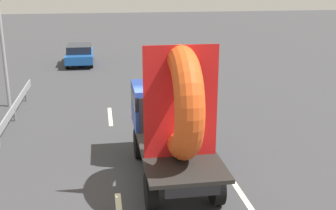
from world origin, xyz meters
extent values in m
plane|color=#38383A|center=(0.00, 0.00, 0.00)|extent=(120.00, 120.00, 0.00)
cylinder|color=black|center=(-0.50, 1.32, 0.48)|extent=(0.28, 0.96, 0.96)
cylinder|color=black|center=(1.20, 1.32, 0.48)|extent=(0.28, 0.96, 0.96)
cylinder|color=black|center=(-0.50, -1.93, 0.48)|extent=(0.28, 0.96, 0.96)
cylinder|color=black|center=(1.20, -1.93, 0.48)|extent=(0.28, 0.96, 0.96)
cube|color=black|center=(0.35, -0.38, 0.94)|extent=(1.30, 5.14, 0.25)
cube|color=navy|center=(0.35, 1.32, 1.74)|extent=(2.00, 1.73, 1.35)
cube|color=black|center=(0.35, 1.27, 2.04)|extent=(2.02, 1.64, 0.44)
cube|color=black|center=(0.35, -1.25, 1.12)|extent=(2.00, 3.41, 0.10)
cube|color=black|center=(0.35, 0.41, 1.72)|extent=(1.80, 0.08, 1.10)
torus|color=#D84C19|center=(0.35, -1.40, 2.63)|extent=(0.71, 2.92, 2.92)
cube|color=red|center=(0.35, -1.40, 2.63)|extent=(1.90, 0.03, 2.92)
cylinder|color=black|center=(-3.74, 18.55, 0.31)|extent=(0.21, 0.62, 0.62)
cylinder|color=black|center=(-2.21, 18.55, 0.31)|extent=(0.21, 0.62, 0.62)
cylinder|color=black|center=(-3.74, 15.93, 0.31)|extent=(0.21, 0.62, 0.62)
cylinder|color=black|center=(-2.21, 15.93, 0.31)|extent=(0.21, 0.62, 0.62)
cube|color=#194C99|center=(-2.97, 17.24, 0.58)|extent=(1.76, 4.10, 0.54)
cube|color=black|center=(-2.97, 17.14, 1.09)|extent=(1.58, 2.29, 0.49)
cylinder|color=gray|center=(-5.81, 7.91, 2.36)|extent=(0.16, 0.16, 4.72)
cube|color=gray|center=(-5.18, 4.27, 0.55)|extent=(0.06, 11.67, 0.32)
cylinder|color=slate|center=(-5.18, 5.73, 0.28)|extent=(0.10, 0.10, 0.55)
cylinder|color=slate|center=(-5.18, 8.65, 0.28)|extent=(0.10, 0.10, 0.55)
cube|color=beige|center=(-1.31, 5.68, 0.00)|extent=(0.16, 2.43, 0.01)
cube|color=beige|center=(2.01, -1.96, 0.00)|extent=(0.16, 2.33, 0.01)
cube|color=beige|center=(2.01, 5.66, 0.00)|extent=(0.16, 2.69, 0.01)
camera|label=1|loc=(-1.59, -11.33, 5.65)|focal=44.85mm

